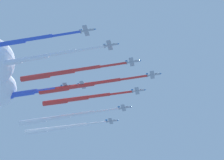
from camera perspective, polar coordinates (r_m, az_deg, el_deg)
The scene contains 8 objects.
jet_lead at distance 203.94m, azimuth -6.39°, elevation -1.15°, with size 17.95×82.14×4.32m.
jet_port_inner at distance 213.71m, azimuth -6.86°, elevation -3.57°, with size 15.55×72.51×4.24m.
jet_starboard_inner at distance 198.42m, azimuth -9.92°, elevation 1.26°, with size 17.14×78.63×4.32m.
jet_port_mid at distance 227.12m, azimuth -10.60°, elevation -6.97°, with size 18.89×83.47×4.20m.
jet_starboard_mid at distance 198.68m, azimuth -14.85°, elevation 3.90°, with size 18.42×83.11×4.20m.
jet_port_outer at distance 237.28m, azimuth -10.66°, elevation -8.87°, with size 16.00×72.43×4.26m.
jet_starboard_outer at distance 195.49m, azimuth -18.83°, elevation 6.50°, with size 16.89×80.18×4.22m.
jet_trail_port at distance 216.88m, azimuth -16.66°, elevation -2.61°, with size 16.86×72.87×4.24m.
Camera 1 is at (126.58, 5.53, 41.26)m, focal length 48.93 mm.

